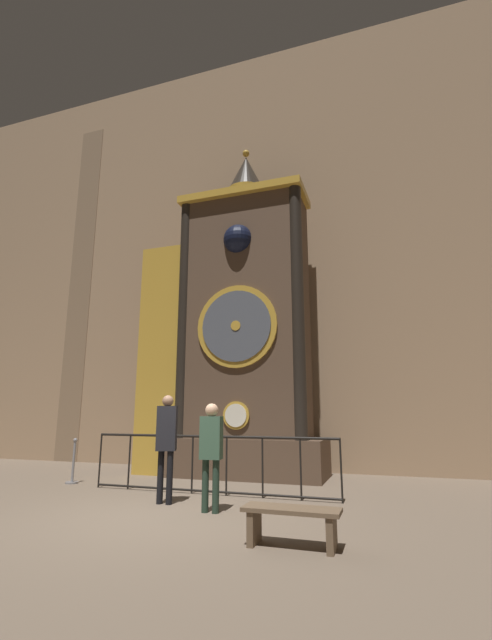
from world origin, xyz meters
name	(u,v)px	position (x,y,z in m)	size (l,w,h in m)	color
ground_plane	(156,516)	(0.00, 0.00, 0.00)	(28.00, 28.00, 0.00)	brown
cathedral_back_wall	(259,244)	(-0.09, 5.75, 6.66)	(24.00, 0.32, 13.33)	#997A5B
clock_tower	(231,330)	(-0.44, 4.26, 3.69)	(4.85, 1.83, 8.95)	brown
railing_fence	(209,461)	(0.05, 1.86, 0.61)	(5.08, 0.05, 1.10)	black
visitor_near	(167,437)	(-0.33, 0.81, 1.11)	(0.39, 0.32, 1.84)	black
visitor_far	(211,445)	(0.68, 0.46, 1.02)	(0.36, 0.26, 1.68)	#213427
stanchion_post	(73,469)	(-3.36, 2.11, 0.31)	(0.28, 0.28, 0.97)	gray
visitor_bench	(292,519)	(2.29, -0.86, 0.31)	(1.16, 0.40, 0.44)	brown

